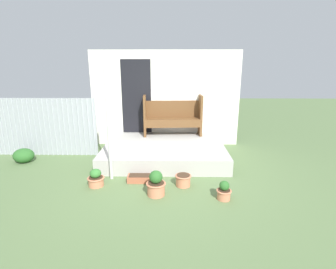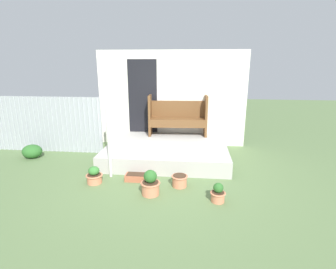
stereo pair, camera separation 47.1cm
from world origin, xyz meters
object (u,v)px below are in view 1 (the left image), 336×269
Objects in this scene: bench at (173,115)px; flower_pot_far_right at (224,191)px; flower_pot_left at (96,179)px; planter_box_rect at (140,178)px; shrub_by_fence at (24,156)px; flower_pot_right at (183,180)px; flower_pot_middle at (156,185)px; support_post at (108,119)px.

bench reaches higher than flower_pot_far_right.
flower_pot_left is 0.68× the size of planter_box_rect.
shrub_by_fence reaches higher than planter_box_rect.
flower_pot_right is at bearing 0.83° from flower_pot_left.
flower_pot_left is at bearing -30.34° from shrub_by_fence.
flower_pot_left is 0.74× the size of flower_pot_middle.
flower_pot_left is 1.08× the size of flower_pot_right.
support_post is at bearing -124.27° from bench.
flower_pot_left is (-1.47, -2.39, -0.75)m from bench.
planter_box_rect is at bearing -11.88° from support_post.
bench is at bearing 18.85° from shrub_by_fence.
support_post reaches higher than planter_box_rect.
flower_pot_left is 1.66m from flower_pot_right.
flower_pot_left reaches higher than planter_box_rect.
bench is at bearing 106.99° from flower_pot_far_right.
flower_pot_middle is 0.65m from planter_box_rect.
support_post reaches higher than bench.
flower_pot_middle reaches higher than flower_pot_right.
support_post reaches higher than shrub_by_fence.
support_post is 5.34× the size of flower_pot_middle.
bench is 2.83m from flower_pot_middle.
support_post is at bearing -21.03° from shrub_by_fence.
bench is 3.78m from shrub_by_fence.
flower_pot_far_right is at bearing -6.50° from flower_pot_middle.
flower_pot_right is at bearing 36.32° from flower_pot_middle.
flower_pot_far_right is 1.66m from planter_box_rect.
bench is (1.24, 2.07, -0.34)m from support_post.
flower_pot_middle is at bearing -143.68° from flower_pot_right.
shrub_by_fence is at bearing 162.48° from flower_pot_right.
flower_pot_right is at bearing -11.72° from support_post.
bench is 4.61× the size of flower_pot_left.
flower_pot_middle is 0.62m from flower_pot_right.
planter_box_rect is (-1.52, 0.67, -0.08)m from flower_pot_far_right.
support_post reaches higher than flower_pot_right.
planter_box_rect is (-0.34, 0.54, -0.13)m from flower_pot_middle.
shrub_by_fence is at bearing 154.42° from flower_pot_middle.
planter_box_rect is at bearing 122.44° from flower_pot_middle.
support_post reaches higher than flower_pot_left.
flower_pot_left reaches higher than flower_pot_far_right.
support_post is 2.51m from flower_pot_far_right.
shrub_by_fence is (-3.20, 1.53, -0.03)m from flower_pot_middle.
flower_pot_middle is at bearing -25.58° from shrub_by_fence.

